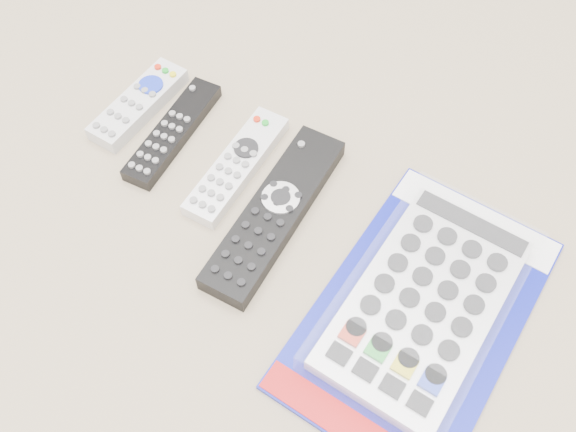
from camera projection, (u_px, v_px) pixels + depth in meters
The scene contains 5 objects.
remote_small_grey at pixel (138, 104), 0.82m from camera, with size 0.05×0.15×0.02m.
remote_slim_black at pixel (173, 132), 0.80m from camera, with size 0.06×0.18×0.02m.
remote_silver_dvd at pixel (237, 165), 0.77m from camera, with size 0.05×0.18×0.02m.
remote_large_black at pixel (275, 212), 0.73m from camera, with size 0.07×0.24×0.03m.
jumbo_remote_packaged at pixel (424, 302), 0.66m from camera, with size 0.20×0.33×0.04m.
Camera 1 is at (0.24, -0.31, 0.62)m, focal length 40.00 mm.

